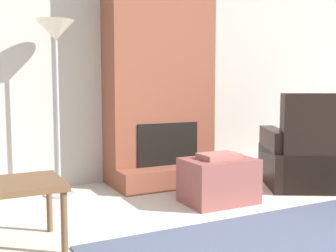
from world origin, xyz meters
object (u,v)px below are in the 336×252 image
(ottoman, at_px, (219,180))
(armchair, at_px, (311,159))
(side_table, at_px, (17,191))
(floor_lamp_left, at_px, (56,44))

(ottoman, xyz_separation_m, armchair, (1.23, 0.06, 0.08))
(side_table, bearing_deg, ottoman, 9.58)
(ottoman, relative_size, side_table, 1.12)
(armchair, bearing_deg, ottoman, 31.73)
(ottoman, bearing_deg, side_table, -170.42)
(side_table, xyz_separation_m, floor_lamp_left, (0.55, 1.25, 1.10))
(armchair, height_order, side_table, armchair)
(side_table, height_order, floor_lamp_left, floor_lamp_left)
(ottoman, distance_m, side_table, 1.85)
(armchair, xyz_separation_m, side_table, (-3.05, -0.36, 0.09))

